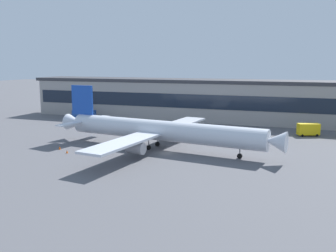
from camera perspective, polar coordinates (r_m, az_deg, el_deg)
The scene contains 8 objects.
ground_plane at distance 85.17m, azimuth -0.25°, elevation -4.19°, with size 600.00×600.00×0.00m, color #56565B.
terminal_building at distance 133.35m, azimuth 7.58°, elevation 3.99°, with size 144.33×16.09×14.61m.
airliner at distance 88.47m, azimuth -1.43°, elevation -0.68°, with size 58.25×50.37×14.62m.
fuel_truck at distance 138.60m, azimuth -12.77°, elevation 1.79°, with size 8.78×4.32×3.35m.
stair_truck at distance 111.86m, azimuth 20.91°, elevation -0.44°, with size 6.46×4.52×3.55m.
traffic_cone_0 at distance 88.07m, azimuth -15.33°, elevation -3.85°, with size 0.54×0.54×0.67m, color #F2590C.
traffic_cone_1 at distance 85.96m, azimuth -10.04°, elevation -4.00°, with size 0.49×0.49×0.61m, color #F2590C.
traffic_cone_2 at distance 92.23m, azimuth -16.38°, elevation -3.28°, with size 0.58×0.58×0.72m, color #F2590C.
Camera 1 is at (28.80, -77.48, 20.54)m, focal length 39.47 mm.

